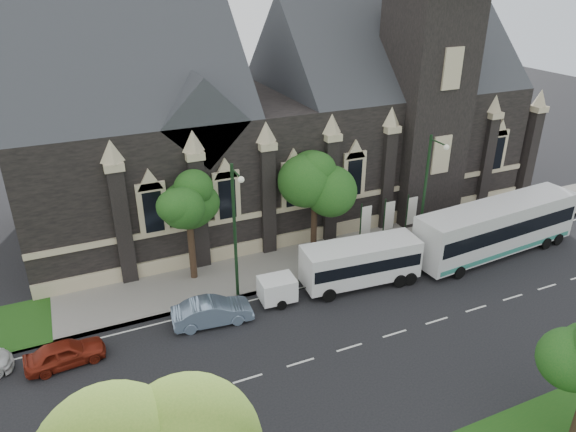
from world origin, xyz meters
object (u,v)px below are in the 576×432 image
street_lamp_near (427,190)px  shuttle_bus (361,261)px  tree_walk_left (190,200)px  banner_flag_center (387,219)px  tree_walk_right (316,177)px  tour_coach (497,227)px  sedan (212,312)px  car_far_red (65,353)px  banner_flag_left (364,223)px  banner_flag_right (410,214)px  box_trailer (277,289)px  street_lamp_mid (236,226)px

street_lamp_near → shuttle_bus: size_ratio=1.13×
street_lamp_near → tree_walk_left: bearing=167.1°
street_lamp_near → banner_flag_center: (-1.71, 1.91, -2.73)m
tree_walk_right → banner_flag_center: size_ratio=1.95×
tree_walk_right → shuttle_bus: bearing=-82.6°
tour_coach → sedan: tour_coach is taller
car_far_red → sedan: bearing=-92.7°
banner_flag_left → banner_flag_center: 2.00m
banner_flag_right → banner_flag_left: bearing=180.0°
box_trailer → sedan: box_trailer is taller
tree_walk_left → banner_flag_right: size_ratio=1.91×
shuttle_bus → banner_flag_right: bearing=34.2°
banner_flag_right → tour_coach: size_ratio=0.29×
street_lamp_near → car_far_red: bearing=-175.1°
banner_flag_center → shuttle_bus: banner_flag_center is taller
banner_flag_left → sedan: (-12.54, -3.71, -1.61)m
sedan → tree_walk_right: bearing=-54.6°
street_lamp_near → sedan: (-16.25, -1.80, -4.34)m
tree_walk_left → tour_coach: tree_walk_left is taller
tree_walk_right → banner_flag_left: size_ratio=1.95×
street_lamp_mid → banner_flag_right: (14.29, 1.91, -2.73)m
tree_walk_right → banner_flag_left: (3.08, -1.71, -3.43)m
box_trailer → car_far_red: box_trailer is taller
banner_flag_right → tree_walk_right: bearing=166.4°
tour_coach → shuttle_bus: size_ratio=1.71×
tree_walk_left → banner_flag_center: 14.58m
tree_walk_right → car_far_red: size_ratio=1.93×
banner_flag_left → banner_flag_right: (4.00, 0.00, 0.00)m
shuttle_bus → car_far_red: 18.33m
sedan → car_far_red: bearing=97.7°
street_lamp_near → banner_flag_right: bearing=81.4°
tree_walk_left → banner_flag_right: bearing=-6.0°
banner_flag_right → box_trailer: (-12.22, -3.31, -1.41)m
banner_flag_right → box_trailer: 12.74m
tree_walk_right → tree_walk_left: bearing=-179.9°
shuttle_bus → sedan: size_ratio=1.69×
street_lamp_mid → banner_flag_right: 14.67m
banner_flag_center → street_lamp_near: bearing=-48.1°
tree_walk_right → street_lamp_mid: (-7.21, -3.62, -0.71)m
tour_coach → tree_walk_left: bearing=160.4°
tree_walk_right → tour_coach: size_ratio=0.57×
street_lamp_mid → car_far_red: street_lamp_mid is taller
banner_flag_left → street_lamp_mid: bearing=-169.5°
street_lamp_near → street_lamp_mid: bearing=180.0°
shuttle_bus → sedan: 10.20m
banner_flag_center → banner_flag_left: bearing=180.0°
car_far_red → banner_flag_left: bearing=-83.9°
banner_flag_left → car_far_red: 21.13m
street_lamp_near → banner_flag_right: street_lamp_near is taller
street_lamp_near → box_trailer: 12.71m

